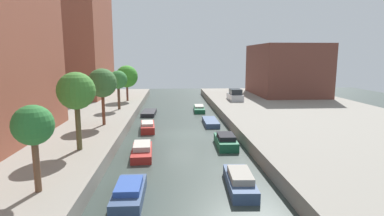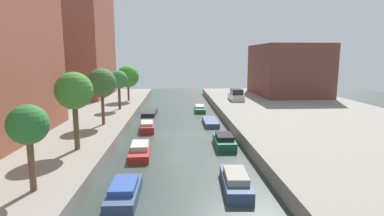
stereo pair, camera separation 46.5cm
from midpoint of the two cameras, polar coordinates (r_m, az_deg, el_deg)
name	(u,v)px [view 2 (the right image)]	position (r m, az deg, el deg)	size (l,w,h in m)	color
ground_plane	(180,134)	(28.94, -1.85, -4.92)	(84.00, 84.00, 0.00)	#333D38
quay_left	(14,131)	(32.22, -29.66, -3.77)	(20.00, 64.00, 1.00)	gray
quay_right	(336,127)	(32.75, 25.44, -3.24)	(20.00, 64.00, 1.00)	gray
apartment_tower_far	(72,9)	(52.49, -21.07, 16.74)	(10.00, 13.84, 26.75)	brown
low_block_right	(287,70)	(53.25, 17.47, 6.76)	(10.00, 13.50, 8.13)	brown
street_tree_0	(28,126)	(15.70, -27.30, -2.97)	(1.84, 1.84, 4.08)	brown
street_tree_1	(74,92)	(21.64, -20.43, 2.88)	(2.47, 2.47, 5.22)	brown
street_tree_2	(102,83)	(29.08, -15.93, 4.44)	(2.62, 2.62, 5.16)	brown
street_tree_3	(119,80)	(37.40, -13.05, 5.06)	(2.13, 2.13, 4.59)	brown
street_tree_4	(128,77)	(44.44, -11.48, 5.73)	(3.08, 3.08, 4.99)	brown
parked_car	(236,95)	(44.77, 8.47, 2.31)	(1.73, 4.12, 1.63)	#B7B7BC
moored_boat_left_1	(124,192)	(16.45, -11.60, -15.06)	(1.46, 3.83, 0.96)	#33476B
moored_boat_left_2	(140,151)	(23.09, -9.05, -7.80)	(1.64, 4.01, 0.91)	maroon
moored_boat_left_3	(147,126)	(30.73, -7.87, -3.38)	(1.60, 3.97, 0.91)	maroon
moored_boat_left_4	(150,113)	(39.03, -7.51, -0.87)	(1.76, 4.12, 0.47)	#232328
moored_boat_right_1	(235,181)	(17.65, 8.81, -13.23)	(1.59, 4.26, 0.98)	#33476B
moored_boat_right_2	(224,141)	(25.19, 6.50, -6.12)	(1.57, 3.80, 1.04)	#195638
moored_boat_right_3	(210,122)	(33.13, 3.83, -2.63)	(1.43, 4.31, 0.51)	#33476B
moored_boat_right_4	(200,109)	(41.20, 1.79, -0.12)	(1.56, 4.55, 0.75)	#195638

